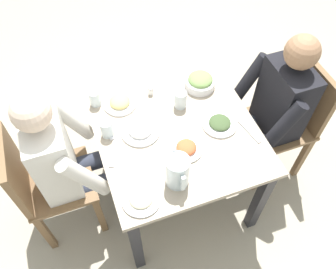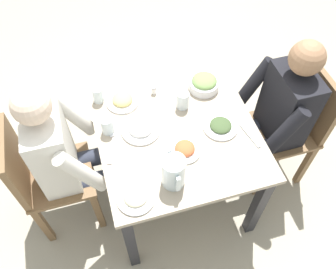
{
  "view_description": "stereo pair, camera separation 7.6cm",
  "coord_description": "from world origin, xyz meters",
  "px_view_note": "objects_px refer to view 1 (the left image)",
  "views": [
    {
      "loc": [
        1.1,
        -0.46,
        2.32
      ],
      "look_at": [
        -0.01,
        -0.05,
        0.71
      ],
      "focal_mm": 37.68,
      "sensor_mm": 36.0,
      "label": 1
    },
    {
      "loc": [
        1.12,
        -0.38,
        2.32
      ],
      "look_at": [
        -0.01,
        -0.05,
        0.71
      ],
      "focal_mm": 37.68,
      "sensor_mm": 36.0,
      "label": 2
    }
  ],
  "objects_px": {
    "chair_far": "(290,117)",
    "water_glass_center": "(107,129)",
    "salt_shaker": "(151,91)",
    "diner_far": "(267,111)",
    "plate_rice_curry": "(187,148)",
    "salad_bowl": "(200,82)",
    "plate_fries": "(120,102)",
    "plate_dolmas": "(220,123)",
    "water_glass_far_right": "(95,98)",
    "chair_near": "(43,182)",
    "plate_beans": "(141,199)",
    "dining_table": "(177,145)",
    "water_pitcher": "(178,171)",
    "diner_near": "(73,159)",
    "plate_yoghurt": "(140,130)",
    "water_glass_by_pitcher": "(180,99)"
  },
  "relations": [
    {
      "from": "plate_rice_curry",
      "to": "salt_shaker",
      "type": "xyz_separation_m",
      "value": [
        -0.46,
        -0.05,
        0.01
      ]
    },
    {
      "from": "chair_far",
      "to": "plate_fries",
      "type": "bearing_deg",
      "value": -105.98
    },
    {
      "from": "diner_near",
      "to": "salad_bowl",
      "type": "bearing_deg",
      "value": 104.07
    },
    {
      "from": "water_glass_center",
      "to": "salt_shaker",
      "type": "bearing_deg",
      "value": 123.37
    },
    {
      "from": "dining_table",
      "to": "plate_yoghurt",
      "type": "xyz_separation_m",
      "value": [
        -0.08,
        -0.2,
        0.14
      ]
    },
    {
      "from": "diner_far",
      "to": "diner_near",
      "type": "bearing_deg",
      "value": -93.03
    },
    {
      "from": "plate_dolmas",
      "to": "diner_near",
      "type": "bearing_deg",
      "value": -97.22
    },
    {
      "from": "plate_rice_curry",
      "to": "plate_beans",
      "type": "relative_size",
      "value": 0.91
    },
    {
      "from": "plate_beans",
      "to": "chair_far",
      "type": "bearing_deg",
      "value": 106.93
    },
    {
      "from": "diner_near",
      "to": "plate_fries",
      "type": "height_order",
      "value": "diner_near"
    },
    {
      "from": "chair_near",
      "to": "diner_near",
      "type": "relative_size",
      "value": 0.75
    },
    {
      "from": "chair_far",
      "to": "chair_near",
      "type": "bearing_deg",
      "value": -92.26
    },
    {
      "from": "chair_far",
      "to": "water_glass_far_right",
      "type": "distance_m",
      "value": 1.27
    },
    {
      "from": "chair_far",
      "to": "salad_bowl",
      "type": "relative_size",
      "value": 4.84
    },
    {
      "from": "plate_beans",
      "to": "salt_shaker",
      "type": "bearing_deg",
      "value": 157.94
    },
    {
      "from": "diner_near",
      "to": "salad_bowl",
      "type": "relative_size",
      "value": 6.44
    },
    {
      "from": "dining_table",
      "to": "water_glass_center",
      "type": "distance_m",
      "value": 0.43
    },
    {
      "from": "dining_table",
      "to": "chair_near",
      "type": "relative_size",
      "value": 1.0
    },
    {
      "from": "plate_yoghurt",
      "to": "water_glass_center",
      "type": "height_order",
      "value": "water_glass_center"
    },
    {
      "from": "plate_beans",
      "to": "water_glass_by_pitcher",
      "type": "xyz_separation_m",
      "value": [
        -0.51,
        0.4,
        0.04
      ]
    },
    {
      "from": "plate_fries",
      "to": "plate_rice_curry",
      "type": "relative_size",
      "value": 1.11
    },
    {
      "from": "plate_dolmas",
      "to": "plate_fries",
      "type": "relative_size",
      "value": 1.01
    },
    {
      "from": "dining_table",
      "to": "plate_dolmas",
      "type": "relative_size",
      "value": 4.49
    },
    {
      "from": "chair_far",
      "to": "plate_dolmas",
      "type": "height_order",
      "value": "chair_far"
    },
    {
      "from": "diner_far",
      "to": "salt_shaker",
      "type": "height_order",
      "value": "diner_far"
    },
    {
      "from": "water_glass_far_right",
      "to": "plate_yoghurt",
      "type": "bearing_deg",
      "value": 32.87
    },
    {
      "from": "chair_far",
      "to": "salad_bowl",
      "type": "height_order",
      "value": "chair_far"
    },
    {
      "from": "diner_near",
      "to": "water_glass_far_right",
      "type": "xyz_separation_m",
      "value": [
        -0.29,
        0.21,
        0.12
      ]
    },
    {
      "from": "plate_fries",
      "to": "plate_beans",
      "type": "distance_m",
      "value": 0.65
    },
    {
      "from": "chair_near",
      "to": "plate_rice_curry",
      "type": "distance_m",
      "value": 0.86
    },
    {
      "from": "water_pitcher",
      "to": "salad_bowl",
      "type": "distance_m",
      "value": 0.69
    },
    {
      "from": "plate_yoghurt",
      "to": "salt_shaker",
      "type": "bearing_deg",
      "value": 150.46
    },
    {
      "from": "water_pitcher",
      "to": "water_glass_center",
      "type": "bearing_deg",
      "value": -147.55
    },
    {
      "from": "dining_table",
      "to": "chair_far",
      "type": "height_order",
      "value": "chair_far"
    },
    {
      "from": "diner_far",
      "to": "plate_rice_curry",
      "type": "distance_m",
      "value": 0.62
    },
    {
      "from": "diner_far",
      "to": "plate_fries",
      "type": "bearing_deg",
      "value": -109.58
    },
    {
      "from": "plate_rice_curry",
      "to": "salad_bowl",
      "type": "bearing_deg",
      "value": 148.63
    },
    {
      "from": "salt_shaker",
      "to": "plate_fries",
      "type": "bearing_deg",
      "value": -84.4
    },
    {
      "from": "diner_near",
      "to": "salad_bowl",
      "type": "height_order",
      "value": "diner_near"
    },
    {
      "from": "chair_far",
      "to": "water_glass_center",
      "type": "bearing_deg",
      "value": -95.26
    },
    {
      "from": "plate_rice_curry",
      "to": "salt_shaker",
      "type": "height_order",
      "value": "salt_shaker"
    },
    {
      "from": "plate_yoghurt",
      "to": "plate_rice_curry",
      "type": "bearing_deg",
      "value": 44.38
    },
    {
      "from": "plate_fries",
      "to": "salt_shaker",
      "type": "height_order",
      "value": "same"
    },
    {
      "from": "plate_dolmas",
      "to": "water_glass_far_right",
      "type": "distance_m",
      "value": 0.75
    },
    {
      "from": "plate_rice_curry",
      "to": "water_glass_far_right",
      "type": "xyz_separation_m",
      "value": [
        -0.5,
        -0.39,
        0.03
      ]
    },
    {
      "from": "plate_yoghurt",
      "to": "salt_shaker",
      "type": "distance_m",
      "value": 0.3
    },
    {
      "from": "salad_bowl",
      "to": "salt_shaker",
      "type": "relative_size",
      "value": 3.42
    },
    {
      "from": "plate_fries",
      "to": "plate_rice_curry",
      "type": "bearing_deg",
      "value": 29.89
    },
    {
      "from": "plate_dolmas",
      "to": "plate_fries",
      "type": "xyz_separation_m",
      "value": [
        -0.35,
        -0.5,
        0.0
      ]
    },
    {
      "from": "plate_fries",
      "to": "plate_rice_curry",
      "type": "distance_m",
      "value": 0.51
    }
  ]
}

